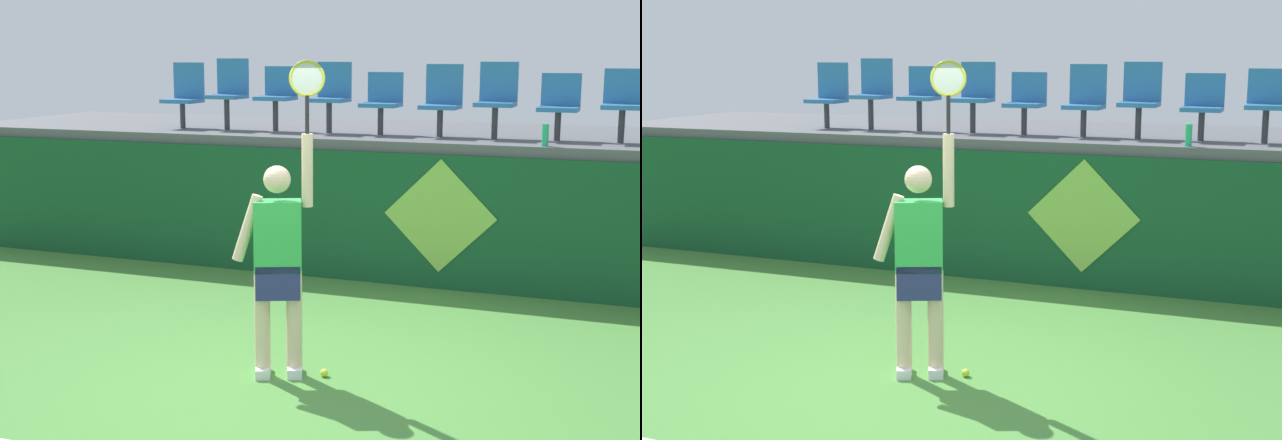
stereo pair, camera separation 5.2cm
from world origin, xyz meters
The scene contains 16 objects.
ground_plane centered at (0.00, 0.00, 0.00)m, with size 40.00×40.00×0.00m, color #478438.
court_back_wall centered at (0.00, 3.52, 0.76)m, with size 12.40×0.20×1.51m, color #144C28.
spectator_platform centered at (0.00, 5.02, 1.57)m, with size 12.40×3.11×0.12m, color #56565B.
tennis_player centered at (0.00, 0.29, 0.98)m, with size 0.71×0.39×2.56m.
tennis_ball centered at (0.36, 0.38, 0.03)m, with size 0.07×0.07×0.07m, color #D1E533.
water_bottle centered at (1.66, 3.59, 1.75)m, with size 0.07×0.07×0.24m, color #26B272.
stadium_chair_0 centered at (-3.07, 4.29, 2.08)m, with size 0.44×0.42×0.85m.
stadium_chair_1 centered at (-2.43, 4.28, 2.14)m, with size 0.44×0.42×0.90m.
stadium_chair_2 centered at (-1.74, 4.27, 2.10)m, with size 0.44×0.42×0.81m.
stadium_chair_3 centered at (-1.02, 4.28, 2.12)m, with size 0.44×0.42×0.87m.
stadium_chair_4 centered at (-0.36, 4.27, 2.05)m, with size 0.44×0.42×0.75m.
stadium_chair_5 centered at (0.37, 4.29, 2.08)m, with size 0.44×0.42×0.85m.
stadium_chair_6 centered at (1.01, 4.28, 2.11)m, with size 0.44×0.42×0.88m.
stadium_chair_7 centered at (1.72, 4.28, 2.05)m, with size 0.44×0.42×0.75m.
stadium_chair_8 centered at (2.40, 4.28, 2.09)m, with size 0.44×0.42×0.81m.
wall_signage_mount centered at (0.58, 3.41, 0.00)m, with size 1.27×0.01×1.47m.
Camera 1 is at (2.81, -6.11, 2.62)m, focal length 50.02 mm.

